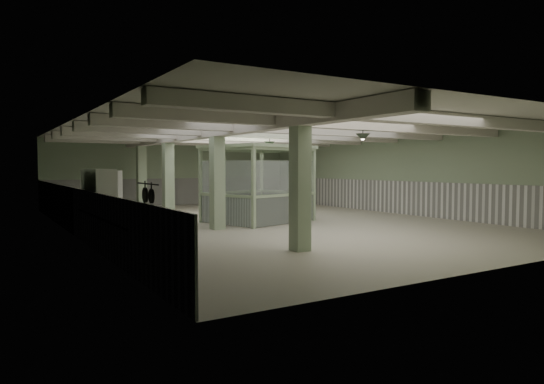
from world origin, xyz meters
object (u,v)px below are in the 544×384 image
filing_cabinet (305,202)px  guard_booth (258,171)px  walkin_cooler (99,208)px  prep_counter (118,234)px

filing_cabinet → guard_booth: bearing=166.3°
filing_cabinet → walkin_cooler: bearing=-176.1°
prep_counter → guard_booth: guard_booth is taller
prep_counter → filing_cabinet: filing_cabinet is taller
walkin_cooler → guard_booth: guard_booth is taller
prep_counter → guard_booth: bearing=32.4°
prep_counter → walkin_cooler: size_ratio=2.55×
walkin_cooler → filing_cabinet: walkin_cooler is taller
guard_booth → filing_cabinet: bearing=-19.4°
prep_counter → guard_booth: size_ratio=1.25×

